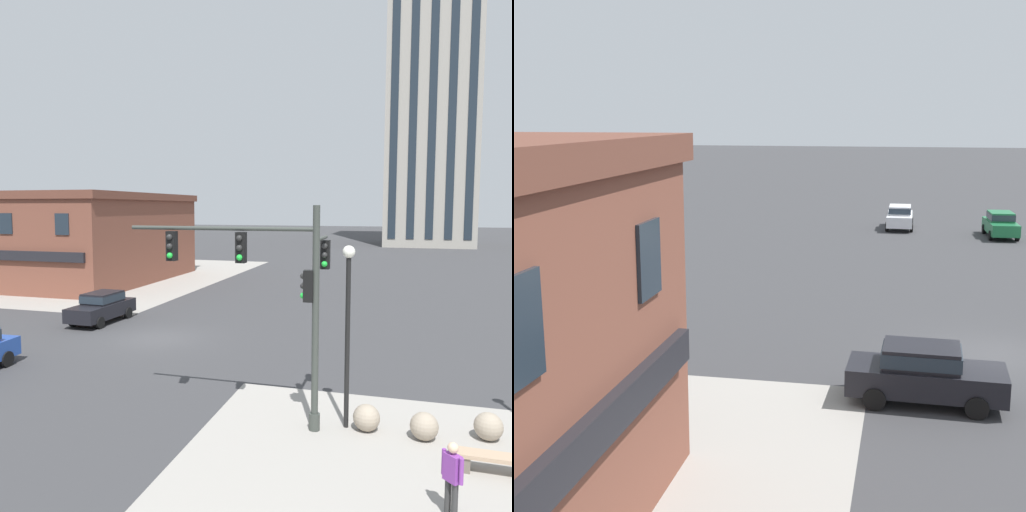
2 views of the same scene
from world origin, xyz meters
The scene contains 4 objects.
ground_plane centered at (0.00, 0.00, 0.00)m, with size 320.00×320.00×0.00m, color #38383A.
car_main_northbound_near centered at (26.80, 3.53, 0.92)m, with size 4.41×1.91×1.68m.
car_main_southbound_near centered at (-4.74, 2.42, 0.92)m, with size 2.00×4.45×1.68m.
car_main_southbound_far centered at (24.55, -3.12, 0.92)m, with size 4.49×2.07×1.68m.
Camera 2 is at (-24.09, 3.09, 8.03)m, focal length 49.59 mm.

